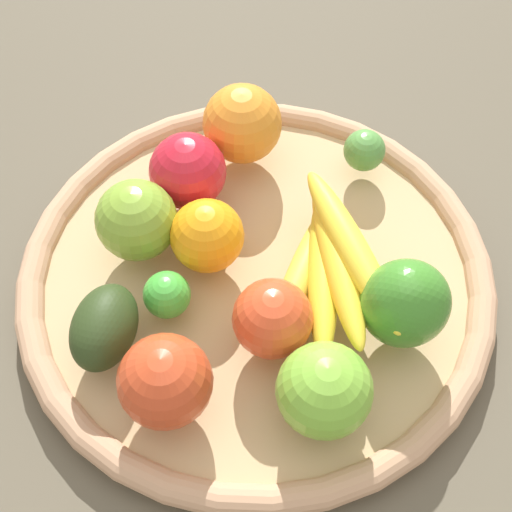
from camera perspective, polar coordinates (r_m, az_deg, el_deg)
ground_plane at (r=0.73m, az=0.00°, el=-2.41°), size 2.40×2.40×0.00m
basket at (r=0.71m, az=0.00°, el=-1.72°), size 0.46×0.46×0.03m
orange_0 at (r=0.68m, az=-3.80°, el=1.57°), size 0.09×0.09×0.07m
lime_0 at (r=0.77m, az=8.36°, el=8.07°), size 0.05×0.05×0.04m
bell_pepper at (r=0.64m, az=11.42°, el=-3.62°), size 0.10×0.10×0.09m
apple_0 at (r=0.60m, az=-7.03°, el=-9.58°), size 0.11×0.11×0.08m
banana_bunch at (r=0.67m, az=5.63°, el=-0.42°), size 0.17×0.19×0.07m
apple_3 at (r=0.69m, az=-9.21°, el=2.75°), size 0.11×0.11×0.08m
orange_1 at (r=0.76m, az=-1.07°, el=10.17°), size 0.11×0.11×0.08m
apple_2 at (r=0.60m, az=5.29°, el=-10.28°), size 0.11×0.11×0.08m
lime_1 at (r=0.66m, az=-6.89°, el=-2.98°), size 0.06×0.06×0.04m
apple_1 at (r=0.63m, az=1.28°, el=-4.85°), size 0.09×0.09×0.07m
apple_4 at (r=0.72m, az=-5.30°, el=6.53°), size 0.10×0.10×0.08m
avocado at (r=0.65m, az=-11.63°, el=-5.39°), size 0.10×0.10×0.06m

